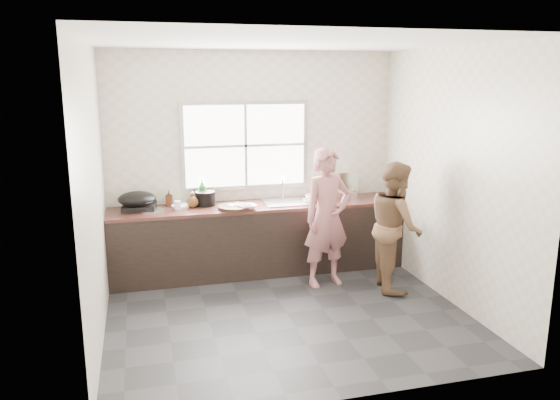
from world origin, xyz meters
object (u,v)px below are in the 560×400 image
object	(u,v)px
pot_lid_left	(152,210)
pot_lid_right	(177,205)
bowl_mince	(247,207)
bottle_brown_short	(193,200)
black_pot	(205,199)
woman	(327,222)
bowl_crabs	(314,198)
wok	(137,199)
bottle_brown_tall	(169,199)
person_side	(395,226)
cutting_board	(235,207)
bowl_held	(309,200)
glass_jar	(178,205)
plate_food	(182,206)
burner	(139,206)
bottle_green	(202,191)
dish_rack	(337,184)

from	to	relation	value
pot_lid_left	pot_lid_right	bearing A→B (deg)	31.36
bowl_mince	bottle_brown_short	distance (m)	0.66
black_pot	woman	bearing A→B (deg)	-29.19
bowl_crabs	wok	distance (m)	2.16
bottle_brown_tall	person_side	bearing A→B (deg)	-24.85
cutting_board	bottle_brown_short	distance (m)	0.52
wok	pot_lid_left	distance (m)	0.22
cutting_board	bowl_held	bearing A→B (deg)	5.85
pot_lid_right	bottle_brown_short	bearing A→B (deg)	-37.21
bowl_held	glass_jar	xyz separation A→B (m)	(-1.60, 0.04, 0.02)
bowl_held	plate_food	world-z (taller)	bowl_held
burner	pot_lid_right	distance (m)	0.45
bowl_crabs	bottle_green	world-z (taller)	bottle_green
bowl_mince	dish_rack	distance (m)	1.34
pot_lid_right	glass_jar	bearing A→B (deg)	-91.88
bowl_held	bottle_brown_short	distance (m)	1.43
plate_food	bottle_brown_short	xyz separation A→B (m)	(0.12, -0.08, 0.07)
woman	bowl_held	xyz separation A→B (m)	(-0.04, 0.56, 0.14)
woman	pot_lid_right	size ratio (longest dim) A/B	6.25
bowl_mince	plate_food	size ratio (longest dim) A/B	0.89
black_pot	dish_rack	bearing A→B (deg)	2.71
bottle_brown_tall	glass_jar	world-z (taller)	bottle_brown_tall
person_side	pot_lid_left	size ratio (longest dim) A/B	5.39
woman	bottle_brown_short	distance (m)	1.62
pot_lid_right	bowl_held	bearing A→B (deg)	-8.81
plate_food	glass_jar	world-z (taller)	glass_jar
plate_food	glass_jar	size ratio (longest dim) A/B	2.35
black_pot	wok	xyz separation A→B (m)	(-0.80, -0.06, 0.06)
bottle_brown_tall	pot_lid_left	bearing A→B (deg)	-132.76
cutting_board	black_pot	size ratio (longest dim) A/B	1.66
bowl_mince	black_pot	size ratio (longest dim) A/B	0.92
bottle_green	pot_lid_right	distance (m)	0.35
cutting_board	pot_lid_left	distance (m)	0.96
burner	pot_lid_right	xyz separation A→B (m)	(0.44, 0.04, -0.02)
wok	person_side	bearing A→B (deg)	-18.57
bottle_brown_tall	burner	distance (m)	0.37
bottle_green	burner	world-z (taller)	bottle_green
woman	plate_food	distance (m)	1.76
bowl_crabs	burner	world-z (taller)	bowl_crabs
person_side	cutting_board	world-z (taller)	person_side
black_pot	dish_rack	distance (m)	1.73
glass_jar	pot_lid_left	distance (m)	0.30
bowl_mince	black_pot	bearing A→B (deg)	145.46
bowl_held	glass_jar	world-z (taller)	glass_jar
wok	pot_lid_right	size ratio (longest dim) A/B	1.81
wok	cutting_board	bearing A→B (deg)	-10.32
glass_jar	plate_food	bearing A→B (deg)	68.54
bottle_brown_tall	glass_jar	size ratio (longest dim) A/B	1.59
burner	wok	world-z (taller)	wok
bowl_held	pot_lid_right	bearing A→B (deg)	171.19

